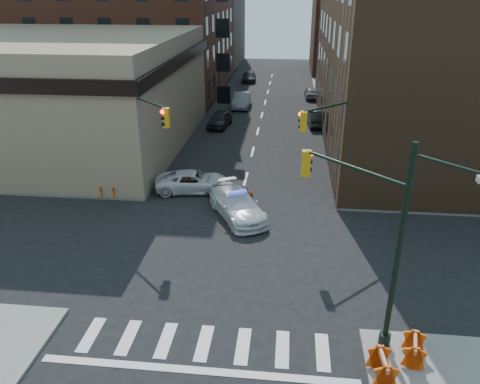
% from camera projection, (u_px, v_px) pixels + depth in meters
% --- Properties ---
extents(ground, '(140.00, 140.00, 0.00)m').
position_uv_depth(ground, '(227.00, 252.00, 24.12)').
color(ground, black).
rests_on(ground, ground).
extents(sidewalk_nw, '(34.00, 54.50, 0.15)m').
position_uv_depth(sidewalk_nw, '(73.00, 99.00, 56.11)').
color(sidewalk_nw, gray).
rests_on(sidewalk_nw, ground).
extents(sidewalk_ne, '(34.00, 54.50, 0.15)m').
position_uv_depth(sidewalk_ne, '(472.00, 109.00, 51.64)').
color(sidewalk_ne, gray).
rests_on(sidewalk_ne, ground).
extents(bank_building, '(22.00, 22.00, 9.00)m').
position_uv_depth(bank_building, '(51.00, 91.00, 38.96)').
color(bank_building, '#8C775C').
rests_on(bank_building, ground).
extents(commercial_row_ne, '(14.00, 34.00, 14.00)m').
position_uv_depth(commercial_row_ne, '(409.00, 56.00, 40.49)').
color(commercial_row_ne, '#533721').
rests_on(commercial_row_ne, ground).
extents(filler_nw, '(20.00, 18.00, 16.00)m').
position_uv_depth(filler_nw, '(181.00, 15.00, 78.83)').
color(filler_nw, brown).
rests_on(filler_nw, ground).
extents(filler_ne, '(16.00, 16.00, 12.00)m').
position_uv_depth(filler_ne, '(364.00, 32.00, 73.08)').
color(filler_ne, brown).
rests_on(filler_ne, ground).
extents(signal_pole_se, '(5.40, 5.27, 8.00)m').
position_uv_depth(signal_pole_se, '(373.00, 230.00, 16.64)').
color(signal_pole_se, black).
rests_on(signal_pole_se, sidewalk_se).
extents(signal_pole_nw, '(3.58, 3.67, 8.00)m').
position_uv_depth(signal_pole_nw, '(141.00, 137.00, 27.79)').
color(signal_pole_nw, black).
rests_on(signal_pole_nw, sidewalk_nw).
extents(signal_pole_ne, '(3.67, 3.58, 8.00)m').
position_uv_depth(signal_pole_ne, '(340.00, 143.00, 26.66)').
color(signal_pole_ne, black).
rests_on(signal_pole_ne, sidewalk_ne).
extents(tree_ne_near, '(3.00, 3.00, 4.85)m').
position_uv_depth(tree_ne_near, '(338.00, 87.00, 45.63)').
color(tree_ne_near, black).
rests_on(tree_ne_near, sidewalk_ne).
extents(tree_ne_far, '(3.00, 3.00, 4.85)m').
position_uv_depth(tree_ne_far, '(332.00, 73.00, 52.90)').
color(tree_ne_far, black).
rests_on(tree_ne_far, sidewalk_ne).
extents(police_car, '(4.43, 5.70, 1.54)m').
position_uv_depth(police_car, '(237.00, 205.00, 27.47)').
color(police_car, silver).
rests_on(police_car, ground).
extents(pickup, '(5.21, 2.94, 1.37)m').
position_uv_depth(pickup, '(193.00, 181.00, 30.97)').
color(pickup, silver).
rests_on(pickup, ground).
extents(parked_car_wnear, '(2.22, 4.51, 1.48)m').
position_uv_depth(parked_car_wnear, '(220.00, 119.00, 45.24)').
color(parked_car_wnear, black).
rests_on(parked_car_wnear, ground).
extents(parked_car_wfar, '(1.76, 4.97, 1.63)m').
position_uv_depth(parked_car_wfar, '(242.00, 100.00, 52.45)').
color(parked_car_wfar, gray).
rests_on(parked_car_wfar, ground).
extents(parked_car_wdeep, '(2.10, 4.74, 1.35)m').
position_uv_depth(parked_car_wdeep, '(249.00, 77.00, 66.72)').
color(parked_car_wdeep, black).
rests_on(parked_car_wdeep, ground).
extents(parked_car_enear, '(2.03, 4.70, 1.51)m').
position_uv_depth(parked_car_enear, '(316.00, 118.00, 45.73)').
color(parked_car_enear, black).
rests_on(parked_car_enear, ground).
extents(parked_car_efar, '(1.73, 4.06, 1.37)m').
position_uv_depth(parked_car_efar, '(312.00, 93.00, 56.84)').
color(parked_car_efar, gray).
rests_on(parked_car_efar, ground).
extents(pedestrian_a, '(0.60, 0.40, 1.64)m').
position_uv_depth(pedestrian_a, '(137.00, 184.00, 29.83)').
color(pedestrian_a, black).
rests_on(pedestrian_a, sidewalk_nw).
extents(pedestrian_b, '(0.86, 0.69, 1.67)m').
position_uv_depth(pedestrian_b, '(54.00, 180.00, 30.36)').
color(pedestrian_b, black).
rests_on(pedestrian_b, sidewalk_nw).
extents(pedestrian_c, '(1.10, 1.12, 1.90)m').
position_uv_depth(pedestrian_c, '(84.00, 159.00, 33.76)').
color(pedestrian_c, '#222733').
rests_on(pedestrian_c, sidewalk_nw).
extents(barrel_road, '(0.56, 0.56, 0.99)m').
position_uv_depth(barrel_road, '(248.00, 200.00, 28.79)').
color(barrel_road, orange).
rests_on(barrel_road, ground).
extents(barrel_bank, '(0.60, 0.60, 0.99)m').
position_uv_depth(barrel_bank, '(187.00, 186.00, 30.79)').
color(barrel_bank, '#F2550B').
rests_on(barrel_bank, ground).
extents(barricade_se_a, '(0.73, 1.31, 0.95)m').
position_uv_depth(barricade_se_a, '(382.00, 367.00, 15.97)').
color(barricade_se_a, '#E4580A').
rests_on(barricade_se_a, sidewalk_se).
extents(barricade_se_b, '(0.86, 1.32, 0.91)m').
position_uv_depth(barricade_se_b, '(414.00, 350.00, 16.76)').
color(barricade_se_b, red).
rests_on(barricade_se_b, sidewalk_se).
extents(barricade_nw_a, '(1.11, 0.56, 0.83)m').
position_uv_depth(barricade_nw_a, '(108.00, 191.00, 29.89)').
color(barricade_nw_a, orange).
rests_on(barricade_nw_a, sidewalk_nw).
extents(barricade_nw_b, '(1.42, 0.87, 1.00)m').
position_uv_depth(barricade_nw_b, '(111.00, 176.00, 32.02)').
color(barricade_nw_b, '#C63F09').
rests_on(barricade_nw_b, sidewalk_nw).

